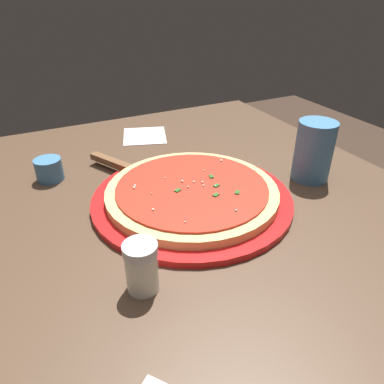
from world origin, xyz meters
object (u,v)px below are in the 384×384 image
(pizza_server, at_px, (126,168))
(napkin_folded_right, at_px, (145,136))
(cup_small_sauce, at_px, (49,170))
(pizza, at_px, (192,191))
(serving_plate, at_px, (192,198))
(cup_tall_drink, at_px, (314,151))
(parmesan_shaker, at_px, (142,267))

(pizza_server, relative_size, napkin_folded_right, 1.78)
(napkin_folded_right, bearing_deg, pizza_server, -29.72)
(cup_small_sauce, bearing_deg, pizza, 47.22)
(serving_plate, distance_m, cup_small_sauce, 0.31)
(napkin_folded_right, bearing_deg, cup_tall_drink, 31.30)
(serving_plate, distance_m, pizza, 0.02)
(parmesan_shaker, bearing_deg, pizza, 136.77)
(pizza_server, bearing_deg, napkin_folded_right, 150.28)
(serving_plate, xyz_separation_m, cup_tall_drink, (0.03, 0.26, 0.06))
(pizza_server, bearing_deg, serving_plate, 26.99)
(cup_small_sauce, bearing_deg, serving_plate, 47.22)
(pizza_server, xyz_separation_m, parmesan_shaker, (0.32, -0.08, 0.02))
(cup_tall_drink, distance_m, napkin_folded_right, 0.45)
(serving_plate, height_order, cup_small_sauce, cup_small_sauce)
(cup_small_sauce, xyz_separation_m, parmesan_shaker, (0.38, 0.07, 0.01))
(napkin_folded_right, bearing_deg, cup_small_sauce, -61.73)
(pizza, distance_m, pizza_server, 0.17)
(napkin_folded_right, bearing_deg, pizza, -5.40)
(cup_tall_drink, distance_m, cup_small_sauce, 0.55)
(cup_small_sauce, distance_m, parmesan_shaker, 0.38)
(cup_tall_drink, relative_size, parmesan_shaker, 1.68)
(serving_plate, relative_size, cup_small_sauce, 6.85)
(pizza_server, distance_m, cup_tall_drink, 0.39)
(pizza, bearing_deg, serving_plate, -107.67)
(serving_plate, distance_m, napkin_folded_right, 0.35)
(cup_tall_drink, bearing_deg, serving_plate, -96.19)
(cup_tall_drink, height_order, parmesan_shaker, cup_tall_drink)
(pizza, height_order, parmesan_shaker, parmesan_shaker)
(cup_tall_drink, distance_m, parmesan_shaker, 0.45)
(parmesan_shaker, bearing_deg, serving_plate, 136.77)
(cup_small_sauce, xyz_separation_m, napkin_folded_right, (-0.14, 0.26, -0.02))
(serving_plate, height_order, napkin_folded_right, serving_plate)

